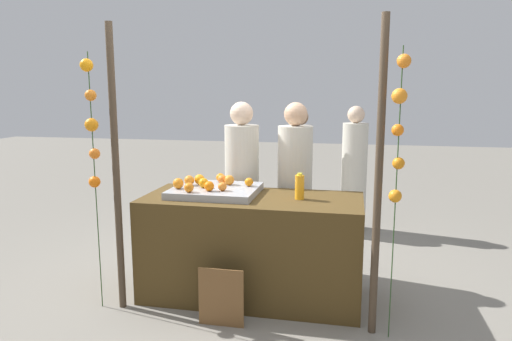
# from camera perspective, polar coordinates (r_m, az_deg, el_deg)

# --- Properties ---
(ground_plane) EXTENTS (24.00, 24.00, 0.00)m
(ground_plane) POSITION_cam_1_polar(r_m,az_deg,el_deg) (4.20, -0.44, -14.92)
(ground_plane) COLOR gray
(stall_counter) EXTENTS (1.83, 0.80, 0.87)m
(stall_counter) POSITION_cam_1_polar(r_m,az_deg,el_deg) (4.04, -0.44, -9.29)
(stall_counter) COLOR #4C3819
(stall_counter) RESTS_ON ground_plane
(orange_tray) EXTENTS (0.72, 0.63, 0.06)m
(orange_tray) POSITION_cam_1_polar(r_m,az_deg,el_deg) (4.03, -4.98, -2.48)
(orange_tray) COLOR #9EA0A5
(orange_tray) RESTS_ON stall_counter
(orange_0) EXTENTS (0.07, 0.07, 0.07)m
(orange_0) POSITION_cam_1_polar(r_m,az_deg,el_deg) (4.05, -0.87, -1.42)
(orange_0) COLOR orange
(orange_0) RESTS_ON orange_tray
(orange_1) EXTENTS (0.08, 0.08, 0.08)m
(orange_1) POSITION_cam_1_polar(r_m,az_deg,el_deg) (3.87, -5.76, -1.92)
(orange_1) COLOR orange
(orange_1) RESTS_ON orange_tray
(orange_2) EXTENTS (0.09, 0.09, 0.09)m
(orange_2) POSITION_cam_1_polar(r_m,az_deg,el_deg) (4.15, -6.93, -1.09)
(orange_2) COLOR orange
(orange_2) RESTS_ON orange_tray
(orange_3) EXTENTS (0.08, 0.08, 0.08)m
(orange_3) POSITION_cam_1_polar(r_m,az_deg,el_deg) (4.25, -4.37, -0.87)
(orange_3) COLOR orange
(orange_3) RESTS_ON orange_tray
(orange_4) EXTENTS (0.07, 0.07, 0.07)m
(orange_4) POSITION_cam_1_polar(r_m,az_deg,el_deg) (3.87, -4.13, -1.96)
(orange_4) COLOR orange
(orange_4) RESTS_ON orange_tray
(orange_5) EXTENTS (0.08, 0.08, 0.08)m
(orange_5) POSITION_cam_1_polar(r_m,az_deg,el_deg) (4.16, -4.15, -1.08)
(orange_5) COLOR orange
(orange_5) RESTS_ON orange_tray
(orange_6) EXTENTS (0.09, 0.09, 0.09)m
(orange_6) POSITION_cam_1_polar(r_m,az_deg,el_deg) (4.11, -3.29, -1.17)
(orange_6) COLOR orange
(orange_6) RESTS_ON orange_tray
(orange_7) EXTENTS (0.09, 0.09, 0.09)m
(orange_7) POSITION_cam_1_polar(r_m,az_deg,el_deg) (4.00, -9.49, -1.57)
(orange_7) COLOR orange
(orange_7) RESTS_ON orange_tray
(orange_8) EXTENTS (0.08, 0.08, 0.08)m
(orange_8) POSITION_cam_1_polar(r_m,az_deg,el_deg) (3.84, -8.21, -2.08)
(orange_8) COLOR orange
(orange_8) RESTS_ON orange_tray
(orange_9) EXTENTS (0.09, 0.09, 0.09)m
(orange_9) POSITION_cam_1_polar(r_m,az_deg,el_deg) (4.12, -8.18, -1.21)
(orange_9) COLOR orange
(orange_9) RESTS_ON orange_tray
(orange_10) EXTENTS (0.08, 0.08, 0.08)m
(orange_10) POSITION_cam_1_polar(r_m,az_deg,el_deg) (4.00, -6.46, -1.52)
(orange_10) COLOR orange
(orange_10) RESTS_ON orange_tray
(juice_bottle) EXTENTS (0.08, 0.08, 0.22)m
(juice_bottle) POSITION_cam_1_polar(r_m,az_deg,el_deg) (3.83, 5.36, -2.02)
(juice_bottle) COLOR #F9A11C
(juice_bottle) RESTS_ON stall_counter
(chalkboard_sign) EXTENTS (0.35, 0.03, 0.46)m
(chalkboard_sign) POSITION_cam_1_polar(r_m,az_deg,el_deg) (3.62, -4.27, -15.30)
(chalkboard_sign) COLOR brown
(chalkboard_sign) RESTS_ON ground_plane
(vendor_left) EXTENTS (0.33, 0.33, 1.65)m
(vendor_left) POSITION_cam_1_polar(r_m,az_deg,el_deg) (4.57, -1.72, -2.70)
(vendor_left) COLOR beige
(vendor_left) RESTS_ON ground_plane
(vendor_right) EXTENTS (0.33, 0.33, 1.65)m
(vendor_right) POSITION_cam_1_polar(r_m,az_deg,el_deg) (4.50, 4.75, -2.93)
(vendor_right) COLOR beige
(vendor_right) RESTS_ON ground_plane
(crowd_person_0) EXTENTS (0.31, 0.31, 1.53)m
(crowd_person_0) POSITION_cam_1_polar(r_m,az_deg,el_deg) (5.94, 5.32, -0.36)
(crowd_person_0) COLOR beige
(crowd_person_0) RESTS_ON ground_plane
(crowd_person_1) EXTENTS (0.31, 0.31, 1.57)m
(crowd_person_1) POSITION_cam_1_polar(r_m,az_deg,el_deg) (5.98, 11.91, -0.31)
(crowd_person_1) COLOR beige
(crowd_person_1) RESTS_ON ground_plane
(canopy_post_left) EXTENTS (0.06, 0.06, 2.26)m
(canopy_post_left) POSITION_cam_1_polar(r_m,az_deg,el_deg) (3.80, -16.74, -0.08)
(canopy_post_left) COLOR #473828
(canopy_post_left) RESTS_ON ground_plane
(canopy_post_right) EXTENTS (0.06, 0.06, 2.26)m
(canopy_post_right) POSITION_cam_1_polar(r_m,az_deg,el_deg) (3.35, 14.75, -1.27)
(canopy_post_right) COLOR #473828
(canopy_post_right) RESTS_ON ground_plane
(garland_strand_left) EXTENTS (0.11, 0.11, 2.04)m
(garland_strand_left) POSITION_cam_1_polar(r_m,az_deg,el_deg) (3.82, -19.50, 5.47)
(garland_strand_left) COLOR #2D4C23
(garland_strand_left) RESTS_ON ground_plane
(garland_strand_right) EXTENTS (0.11, 0.10, 2.04)m
(garland_strand_right) POSITION_cam_1_polar(r_m,az_deg,el_deg) (3.25, 17.10, 5.20)
(garland_strand_right) COLOR #2D4C23
(garland_strand_right) RESTS_ON ground_plane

